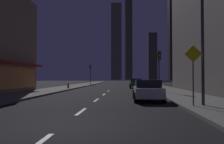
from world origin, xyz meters
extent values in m
cube|color=black|center=(0.00, 32.00, -0.05)|extent=(78.00, 136.00, 0.10)
cube|color=#605E59|center=(7.00, 32.00, 0.07)|extent=(4.00, 76.00, 0.15)
cube|color=#605E59|center=(-7.00, 32.00, 0.07)|extent=(4.00, 76.00, 0.15)
cube|color=silver|center=(0.00, 3.20, 0.01)|extent=(0.16, 2.20, 0.01)
cube|color=silver|center=(0.00, 8.40, 0.01)|extent=(0.16, 2.20, 0.01)
cube|color=silver|center=(0.00, 13.60, 0.01)|extent=(0.16, 2.20, 0.01)
cube|color=silver|center=(0.00, 18.80, 0.01)|extent=(0.16, 2.20, 0.01)
cube|color=#65604C|center=(-4.51, 139.23, 25.71)|extent=(6.88, 5.19, 51.42)
cube|color=#4C4839|center=(3.88, 148.51, 34.44)|extent=(5.04, 7.42, 68.87)
cube|color=#454133|center=(21.94, 159.65, 17.62)|extent=(6.47, 6.14, 35.24)
cube|color=#2E2B22|center=(30.57, 121.34, 26.65)|extent=(7.44, 6.93, 53.30)
cube|color=silver|center=(3.60, 8.37, 0.61)|extent=(1.80, 4.20, 0.65)
cube|color=black|center=(3.60, 8.17, 1.17)|extent=(1.64, 2.00, 0.55)
cylinder|color=black|center=(2.72, 9.77, 0.34)|extent=(0.22, 0.68, 0.68)
cylinder|color=black|center=(4.48, 9.77, 0.34)|extent=(0.22, 0.68, 0.68)
cylinder|color=black|center=(2.72, 6.97, 0.34)|extent=(0.22, 0.68, 0.68)
cylinder|color=black|center=(4.48, 6.97, 0.34)|extent=(0.22, 0.68, 0.68)
sphere|color=white|center=(3.05, 10.42, 0.67)|extent=(0.18, 0.18, 0.18)
sphere|color=white|center=(4.15, 10.42, 0.67)|extent=(0.18, 0.18, 0.18)
cube|color=#1E722D|center=(3.60, 26.32, 0.61)|extent=(1.80, 4.20, 0.65)
cube|color=black|center=(3.60, 26.12, 1.17)|extent=(1.64, 2.00, 0.55)
cylinder|color=black|center=(2.72, 27.72, 0.34)|extent=(0.22, 0.68, 0.68)
cylinder|color=black|center=(4.48, 27.72, 0.34)|extent=(0.22, 0.68, 0.68)
cylinder|color=black|center=(2.72, 24.92, 0.34)|extent=(0.22, 0.68, 0.68)
cylinder|color=black|center=(4.48, 24.92, 0.34)|extent=(0.22, 0.68, 0.68)
sphere|color=white|center=(3.05, 28.37, 0.67)|extent=(0.18, 0.18, 0.18)
sphere|color=white|center=(4.15, 28.37, 0.67)|extent=(0.18, 0.18, 0.18)
cylinder|color=red|center=(-5.90, 22.71, 0.43)|extent=(0.22, 0.22, 0.55)
sphere|color=red|center=(-5.90, 22.71, 0.70)|extent=(0.21, 0.21, 0.21)
cylinder|color=red|center=(-5.90, 22.71, 0.18)|extent=(0.30, 0.30, 0.06)
cylinder|color=red|center=(-6.06, 22.71, 0.45)|extent=(0.10, 0.10, 0.10)
cylinder|color=red|center=(-5.74, 22.71, 0.45)|extent=(0.10, 0.10, 0.10)
cylinder|color=#2D2D2D|center=(5.50, 15.69, 2.25)|extent=(0.12, 0.12, 4.20)
cube|color=black|center=(5.50, 15.49, 3.85)|extent=(0.32, 0.24, 0.90)
sphere|color=red|center=(5.50, 15.36, 4.13)|extent=(0.18, 0.18, 0.18)
sphere|color=#F2B20C|center=(5.50, 15.36, 3.85)|extent=(0.18, 0.18, 0.18)
sphere|color=#19D833|center=(5.50, 15.36, 3.57)|extent=(0.18, 0.18, 0.18)
cylinder|color=#2D2D2D|center=(-5.50, 39.05, 2.25)|extent=(0.12, 0.12, 4.20)
cube|color=black|center=(-5.50, 38.85, 3.85)|extent=(0.32, 0.24, 0.90)
sphere|color=red|center=(-5.50, 38.72, 4.13)|extent=(0.18, 0.18, 0.18)
sphere|color=#F2B20C|center=(-5.50, 38.72, 3.85)|extent=(0.18, 0.18, 0.18)
sphere|color=#19D833|center=(-5.50, 38.72, 3.57)|extent=(0.18, 0.18, 0.18)
cylinder|color=#38383D|center=(6.20, 4.86, 3.40)|extent=(0.16, 0.16, 6.50)
cylinder|color=slate|center=(5.60, 4.55, 1.35)|extent=(0.08, 0.08, 2.40)
cube|color=yellow|center=(5.60, 4.52, 2.85)|extent=(0.91, 0.03, 0.91)
camera|label=1|loc=(2.13, -7.03, 1.62)|focal=35.01mm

